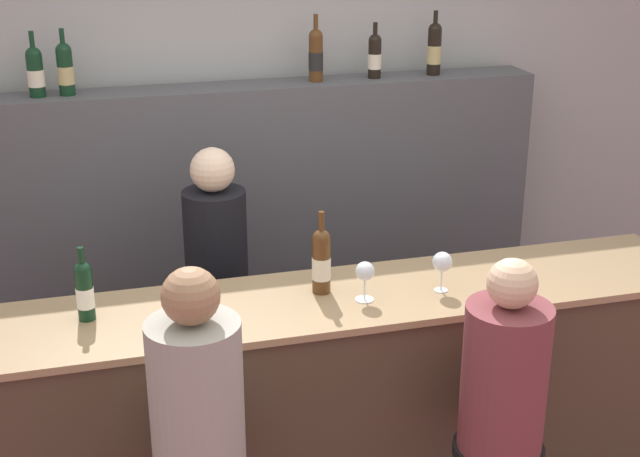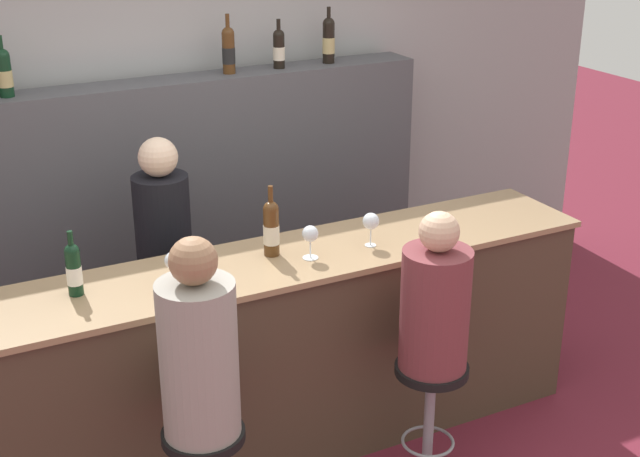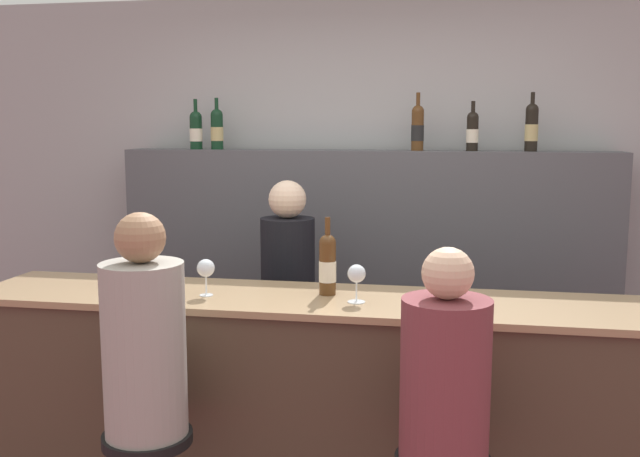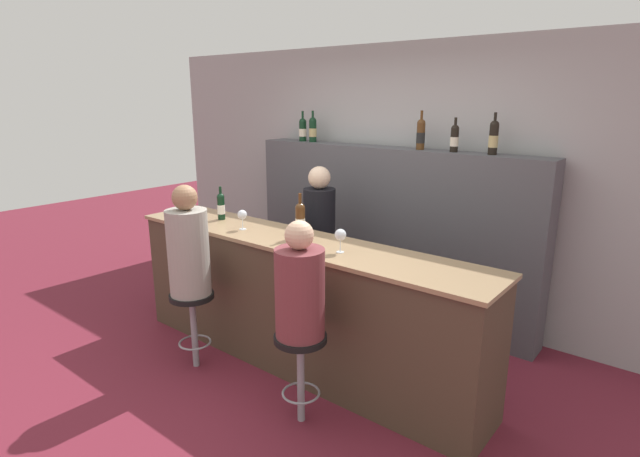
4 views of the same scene
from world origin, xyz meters
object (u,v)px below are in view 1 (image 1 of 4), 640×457
wine_bottle_counter_1 (321,260)px  wine_glass_0 (196,291)px  guest_seated_left (197,402)px  wine_glass_2 (442,263)px  wine_bottle_counter_0 (85,290)px  bartender (219,310)px  wine_bottle_backbar_2 (316,55)px  wine_bottle_backbar_4 (434,48)px  wine_bottle_backbar_1 (65,68)px  wine_bottle_backbar_0 (35,71)px  wine_glass_1 (365,273)px  wine_bottle_backbar_3 (375,55)px  guest_seated_right (505,370)px

wine_bottle_counter_1 → wine_glass_0: wine_bottle_counter_1 is taller
guest_seated_left → wine_glass_2: bearing=24.7°
wine_bottle_counter_0 → bartender: (0.59, 0.64, -0.47)m
wine_bottle_backbar_2 → guest_seated_left: (-0.92, -1.89, -0.78)m
wine_bottle_counter_1 → wine_bottle_backbar_4: wine_bottle_backbar_4 is taller
wine_bottle_backbar_2 → guest_seated_left: wine_bottle_backbar_2 is taller
wine_glass_2 → wine_bottle_backbar_4: bearing=70.1°
wine_glass_0 → wine_bottle_backbar_1: bearing=106.2°
wine_bottle_backbar_0 → wine_bottle_backbar_1: bearing=0.0°
wine_bottle_backbar_1 → wine_glass_1: wine_bottle_backbar_1 is taller
wine_bottle_backbar_4 → wine_glass_1: size_ratio=2.08×
wine_bottle_counter_1 → wine_bottle_backbar_2: wine_bottle_backbar_2 is taller
wine_bottle_backbar_0 → wine_glass_1: size_ratio=1.92×
wine_bottle_backbar_0 → wine_bottle_backbar_3: 1.71m
wine_bottle_backbar_0 → wine_glass_1: (1.21, -1.40, -0.60)m
wine_bottle_counter_0 → guest_seated_left: size_ratio=0.34×
wine_bottle_backbar_1 → wine_bottle_backbar_3: (1.57, -0.00, -0.01)m
wine_bottle_counter_1 → guest_seated_left: bearing=-134.3°
wine_bottle_backbar_3 → wine_glass_1: bearing=-109.6°
wine_bottle_counter_0 → wine_bottle_counter_1: (0.92, 0.00, 0.02)m
wine_bottle_backbar_2 → wine_bottle_backbar_3: (0.32, 0.00, -0.02)m
wine_glass_1 → bartender: bearing=121.8°
wine_bottle_backbar_2 → wine_glass_0: size_ratio=2.10×
wine_glass_0 → bartender: bearing=75.9°
wine_bottle_backbar_2 → wine_glass_2: wine_bottle_backbar_2 is taller
wine_bottle_backbar_3 → guest_seated_left: size_ratio=0.34×
wine_glass_0 → guest_seated_left: (-0.07, -0.49, -0.17)m
wine_bottle_counter_1 → guest_seated_left: (-0.60, -0.61, -0.19)m
wine_glass_2 → wine_bottle_backbar_2: bearing=96.1°
wine_bottle_backbar_4 → wine_glass_0: (-1.50, -1.40, -0.61)m
wine_bottle_backbar_1 → wine_bottle_backbar_3: wine_bottle_backbar_1 is taller
wine_bottle_backbar_2 → wine_glass_1: bearing=-97.3°
wine_bottle_counter_1 → wine_glass_2: (0.47, -0.12, -0.01)m
guest_seated_left → guest_seated_right: 1.12m
wine_glass_0 → guest_seated_right: bearing=-25.2°
guest_seated_right → wine_bottle_counter_0: bearing=157.1°
wine_bottle_backbar_3 → wine_glass_2: wine_bottle_backbar_3 is taller
wine_bottle_backbar_1 → wine_bottle_backbar_0: bearing=180.0°
wine_bottle_backbar_0 → wine_bottle_backbar_2: (1.39, -0.00, 0.02)m
guest_seated_right → wine_bottle_backbar_4: bearing=76.5°
wine_bottle_backbar_2 → wine_glass_0: (-0.84, -1.40, -0.61)m
wine_bottle_counter_1 → wine_bottle_backbar_0: 1.76m
guest_seated_right → bartender: (-0.85, 1.26, -0.25)m
wine_bottle_backbar_3 → wine_glass_2: (-0.17, -1.40, -0.59)m
guest_seated_left → wine_bottle_counter_0: bearing=118.2°
wine_glass_0 → bartender: 0.92m
bartender → wine_glass_1: bearing=-58.2°
wine_bottle_backbar_4 → wine_bottle_backbar_0: bearing=180.0°
bartender → wine_glass_0: bearing=-104.1°
wine_bottle_backbar_3 → wine_glass_0: bearing=-129.8°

